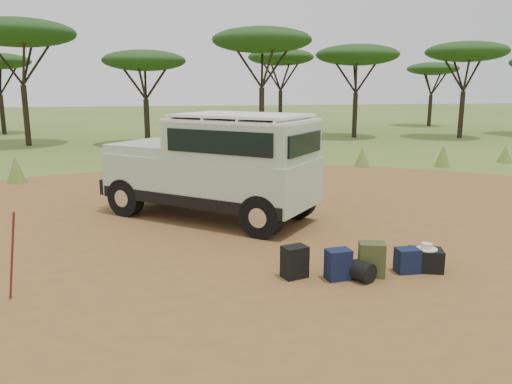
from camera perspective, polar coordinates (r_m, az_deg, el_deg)
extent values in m
plane|color=#4F6C26|center=(9.10, -0.14, -7.30)|extent=(140.00, 140.00, 0.00)
cylinder|color=brown|center=(9.10, -0.14, -7.27)|extent=(23.00, 23.00, 0.01)
cone|color=#4F6C26|center=(17.45, -25.75, 2.31)|extent=(0.60, 0.60, 0.85)
cone|color=#4F6C26|center=(17.86, -15.67, 3.02)|extent=(0.60, 0.60, 0.70)
cone|color=#4F6C26|center=(17.49, -5.91, 3.55)|extent=(0.60, 0.60, 0.90)
cone|color=#4F6C26|center=(17.65, 3.97, 3.50)|extent=(0.60, 0.60, 0.80)
cone|color=#4F6C26|center=(19.32, 12.03, 3.93)|extent=(0.60, 0.60, 0.75)
cone|color=#4F6C26|center=(20.19, 20.57, 3.91)|extent=(0.60, 0.60, 0.85)
cone|color=#4F6C26|center=(22.24, 26.59, 3.89)|extent=(0.60, 0.60, 0.70)
cylinder|color=black|center=(28.16, -24.78, 7.93)|extent=(0.28, 0.28, 3.06)
ellipsoid|color=#1B3513|center=(28.24, -25.53, 16.13)|extent=(5.50, 5.50, 1.38)
cylinder|color=black|center=(26.68, -12.35, 7.81)|extent=(0.28, 0.28, 2.34)
ellipsoid|color=#1B3513|center=(26.64, -12.66, 14.45)|extent=(4.20, 4.20, 1.05)
cylinder|color=black|center=(26.87, 0.65, 8.73)|extent=(0.28, 0.28, 2.93)
ellipsoid|color=#1B3513|center=(26.93, 0.67, 16.98)|extent=(5.20, 5.20, 1.30)
cylinder|color=black|center=(30.32, 11.23, 8.59)|extent=(0.28, 0.28, 2.61)
ellipsoid|color=#1B3513|center=(30.32, 11.50, 15.11)|extent=(4.80, 4.80, 1.20)
cylinder|color=black|center=(31.84, 22.41, 8.16)|extent=(0.28, 0.28, 2.70)
ellipsoid|color=#1B3513|center=(31.86, 22.93, 14.56)|extent=(4.60, 4.60, 1.15)
cylinder|color=black|center=(35.69, -26.99, 7.90)|extent=(0.28, 0.28, 2.48)
cylinder|color=black|center=(35.05, 2.79, 9.31)|extent=(0.28, 0.28, 2.70)
ellipsoid|color=#1B3513|center=(35.07, 2.86, 15.15)|extent=(4.50, 4.50, 1.12)
cylinder|color=black|center=(40.64, 19.25, 8.78)|extent=(0.28, 0.28, 2.34)
ellipsoid|color=#1B3513|center=(40.61, 19.55, 13.14)|extent=(3.80, 3.80, 0.95)
cube|color=#A4BEA2|center=(11.54, -5.30, 1.70)|extent=(4.91, 4.61, 1.01)
cube|color=black|center=(11.61, -5.26, -0.13)|extent=(4.87, 4.58, 0.26)
cube|color=#A4BEA2|center=(10.95, -1.66, 5.97)|extent=(3.48, 3.36, 0.80)
cube|color=white|center=(10.92, -1.67, 8.22)|extent=(3.51, 3.39, 0.06)
cube|color=white|center=(10.91, -1.68, 8.78)|extent=(3.25, 3.15, 0.05)
cube|color=#A4BEA2|center=(12.35, -11.18, 5.07)|extent=(2.54, 2.55, 0.21)
cube|color=black|center=(11.76, -7.85, 6.48)|extent=(1.19, 1.34, 0.56)
cube|color=black|center=(10.14, -4.44, 5.68)|extent=(1.94, 1.67, 0.48)
cube|color=black|center=(11.78, 0.74, 6.60)|extent=(1.94, 1.67, 0.48)
cube|color=black|center=(10.27, 5.62, 5.52)|extent=(1.06, 1.23, 0.44)
cube|color=black|center=(13.11, -14.19, 1.24)|extent=(1.37, 1.56, 0.36)
cylinder|color=black|center=(13.07, -14.80, 4.95)|extent=(0.95, 1.09, 0.07)
cylinder|color=black|center=(13.15, -14.67, 2.51)|extent=(0.95, 1.09, 0.07)
cylinder|color=silver|center=(12.90, -15.72, 3.86)|extent=(0.21, 0.23, 0.23)
cylinder|color=silver|center=(13.33, -13.93, 4.20)|extent=(0.21, 0.23, 0.23)
cube|color=white|center=(13.15, -14.49, 1.82)|extent=(0.32, 0.37, 0.13)
cylinder|color=black|center=(12.47, -4.95, 6.31)|extent=(0.12, 0.12, 0.88)
cylinder|color=black|center=(12.10, -14.65, -0.60)|extent=(0.87, 0.81, 0.89)
cylinder|color=black|center=(13.36, -9.62, 0.80)|extent=(0.87, 0.81, 0.89)
cylinder|color=black|center=(10.01, 0.59, -2.81)|extent=(0.87, 0.81, 0.89)
cylinder|color=black|center=(11.50, 4.65, -0.89)|extent=(0.87, 0.81, 0.89)
cylinder|color=maroon|center=(7.81, -26.11, -6.64)|extent=(0.29, 0.33, 1.35)
cube|color=black|center=(8.05, 4.44, -7.98)|extent=(0.45, 0.38, 0.52)
cube|color=#101734|center=(8.06, 9.37, -8.19)|extent=(0.40, 0.30, 0.49)
cube|color=#404520|center=(8.28, 13.07, -7.54)|extent=(0.47, 0.40, 0.56)
cube|color=#101734|center=(8.62, 16.90, -7.51)|extent=(0.37, 0.29, 0.41)
cube|color=black|center=(8.79, 18.83, -7.37)|extent=(0.62, 0.53, 0.37)
cylinder|color=black|center=(8.08, 12.05, -8.89)|extent=(0.44, 0.44, 0.32)
cylinder|color=beige|center=(8.73, 18.92, -6.17)|extent=(0.35, 0.35, 0.01)
cylinder|color=beige|center=(8.72, 18.94, -5.85)|extent=(0.17, 0.17, 0.09)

